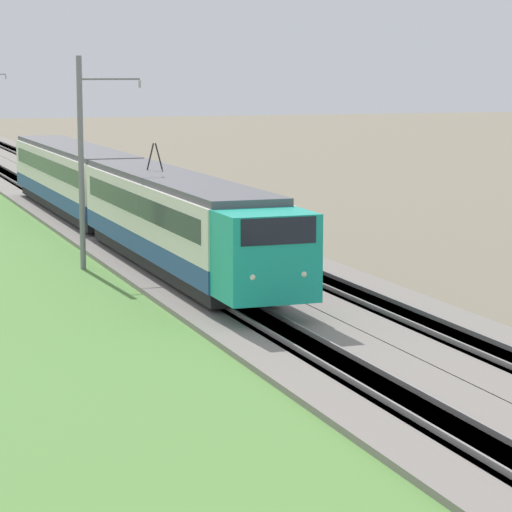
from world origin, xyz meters
The scene contains 6 objects.
ballast_main centered at (50.00, 0.00, 0.15)m, with size 240.00×4.40×0.30m.
ballast_adjacent centered at (50.00, -4.45, 0.15)m, with size 240.00×4.40×0.30m.
track_main centered at (50.00, 0.00, 0.16)m, with size 240.00×1.57×0.45m.
track_adjacent centered at (50.00, -4.45, 0.16)m, with size 240.00×1.57×0.45m.
passenger_train centered at (51.82, 0.00, 2.35)m, with size 41.97×2.97×5.01m.
catenary_mast_mid centered at (44.46, 2.99, 4.37)m, with size 0.22×2.56×8.46m.
Camera 1 is at (-2.39, 12.36, 7.91)m, focal length 85.00 mm.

